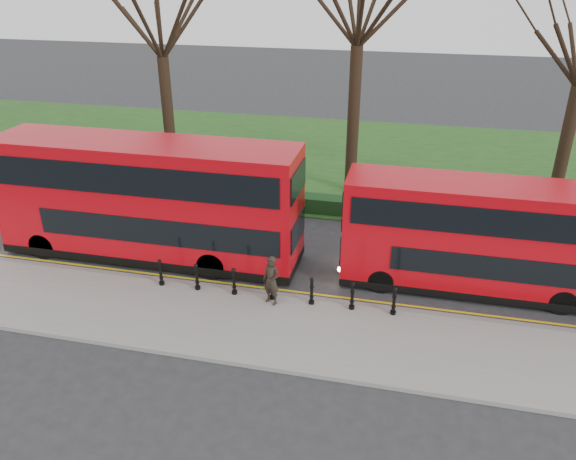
% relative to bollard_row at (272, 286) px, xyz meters
% --- Properties ---
extents(ground, '(120.00, 120.00, 0.00)m').
position_rel_bollard_row_xyz_m(ground, '(-0.71, 1.35, -0.65)').
color(ground, '#28282B').
rests_on(ground, ground).
extents(pavement, '(60.00, 4.00, 0.15)m').
position_rel_bollard_row_xyz_m(pavement, '(-0.71, -1.65, -0.58)').
color(pavement, gray).
rests_on(pavement, ground).
extents(kerb, '(60.00, 0.25, 0.16)m').
position_rel_bollard_row_xyz_m(kerb, '(-0.71, 0.35, -0.58)').
color(kerb, slate).
rests_on(kerb, ground).
extents(grass_verge, '(60.00, 18.00, 0.06)m').
position_rel_bollard_row_xyz_m(grass_verge, '(-0.71, 16.35, -0.62)').
color(grass_verge, '#1E4918').
rests_on(grass_verge, ground).
extents(hedge, '(60.00, 0.90, 0.80)m').
position_rel_bollard_row_xyz_m(hedge, '(-0.71, 8.15, -0.25)').
color(hedge, black).
rests_on(hedge, ground).
extents(yellow_line_outer, '(60.00, 0.10, 0.01)m').
position_rel_bollard_row_xyz_m(yellow_line_outer, '(-0.71, 0.65, -0.64)').
color(yellow_line_outer, yellow).
rests_on(yellow_line_outer, ground).
extents(yellow_line_inner, '(60.00, 0.10, 0.01)m').
position_rel_bollard_row_xyz_m(yellow_line_inner, '(-0.71, 0.85, -0.64)').
color(yellow_line_inner, yellow).
rests_on(yellow_line_inner, ground).
extents(tree_left, '(7.55, 7.55, 11.80)m').
position_rel_bollard_row_xyz_m(tree_left, '(-8.71, 11.35, 7.93)').
color(tree_left, black).
rests_on(tree_left, ground).
extents(bollard_row, '(8.62, 0.15, 1.00)m').
position_rel_bollard_row_xyz_m(bollard_row, '(0.00, 0.00, 0.00)').
color(bollard_row, black).
rests_on(bollard_row, pavement).
extents(bus_lead, '(12.11, 2.78, 4.82)m').
position_rel_bollard_row_xyz_m(bus_lead, '(-5.64, 2.31, 1.78)').
color(bus_lead, '#B60610').
rests_on(bus_lead, ground).
extents(bus_rear, '(10.35, 2.38, 4.12)m').
position_rel_bollard_row_xyz_m(bus_rear, '(7.33, 2.60, 1.42)').
color(bus_rear, '#B60610').
rests_on(bus_rear, ground).
extents(pedestrian, '(0.77, 0.64, 1.81)m').
position_rel_bollard_row_xyz_m(pedestrian, '(0.04, -0.27, 0.40)').
color(pedestrian, black).
rests_on(pedestrian, pavement).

